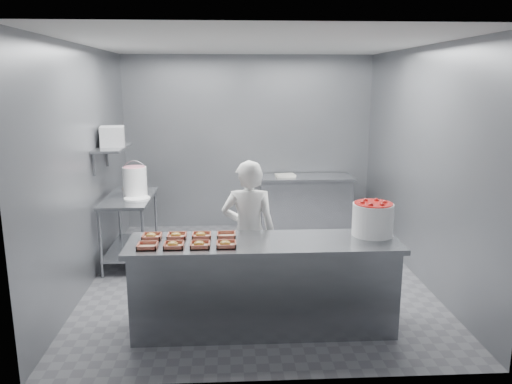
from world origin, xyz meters
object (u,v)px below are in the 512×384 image
tray_6 (201,235)px  strawberry_tub (373,218)px  tray_2 (200,244)px  tray_0 (147,246)px  tray_3 (226,244)px  glaze_bucket (135,181)px  tray_1 (174,245)px  appliance (112,136)px  service_counter (264,285)px  back_counter (305,203)px  tray_7 (226,235)px  worker (249,233)px  tray_4 (152,236)px  tray_5 (177,236)px  prep_table (130,219)px

tray_6 → strawberry_tub: 1.69m
tray_2 → tray_0: bearing=180.0°
tray_3 → glaze_bucket: 2.43m
tray_1 → appliance: appliance is taller
tray_3 → appliance: size_ratio=0.55×
service_counter → back_counter: size_ratio=1.73×
tray_7 → worker: 0.53m
tray_4 → appliance: size_ratio=0.55×
tray_0 → tray_4: (-0.00, 0.28, 0.00)m
back_counter → worker: bearing=-111.1°
strawberry_tub → glaze_bucket: glaze_bucket is taller
tray_7 → appliance: 2.48m
back_counter → glaze_bucket: size_ratio=3.13×
strawberry_tub → appliance: size_ratio=1.17×
tray_1 → tray_4: bearing=130.8°
tray_5 → glaze_bucket: 1.97m
worker → tray_7: bearing=67.1°
back_counter → glaze_bucket: 2.85m
tray_1 → glaze_bucket: 2.23m
tray_1 → worker: size_ratio=0.12×
tray_1 → glaze_bucket: size_ratio=0.39×
tray_7 → tray_2: bearing=-131.1°
worker → tray_1: bearing=50.1°
worker → appliance: (-1.70, 1.39, 0.90)m
tray_4 → strawberry_tub: bearing=-0.4°
back_counter → tray_3: tray_3 is taller
tray_6 → prep_table: bearing=120.1°
tray_3 → tray_2: bearing=180.0°
tray_7 → worker: bearing=62.7°
tray_5 → glaze_bucket: size_ratio=0.39×
worker → tray_5: bearing=37.0°
strawberry_tub → appliance: appliance is taller
worker → glaze_bucket: bearing=-39.0°
tray_5 → strawberry_tub: bearing=-0.4°
tray_1 → tray_0: bearing=180.0°
tray_1 → tray_3: same height
tray_5 → appliance: (-0.98, 1.85, 0.77)m
tray_0 → tray_3: bearing=-0.0°
tray_1 → tray_3: bearing=0.0°
glaze_bucket → tray_4: bearing=-75.3°
tray_7 → prep_table: bearing=125.5°
tray_0 → tray_7: (0.72, 0.28, 0.00)m
prep_table → tray_4: tray_4 is taller
service_counter → strawberry_tub: size_ratio=6.52×
tray_3 → tray_4: bearing=158.9°
tray_0 → tray_4: size_ratio=1.00×
tray_6 → tray_4: bearing=180.0°
back_counter → appliance: 3.24m
tray_4 → tray_7: tray_4 is taller
tray_6 → appliance: (-1.22, 1.85, 0.77)m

